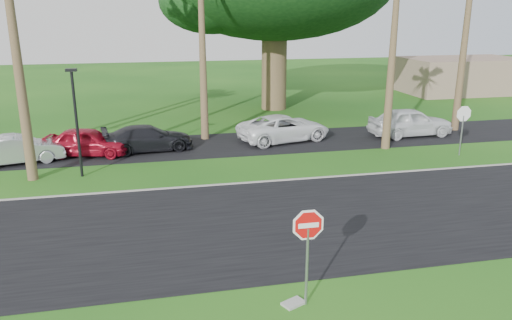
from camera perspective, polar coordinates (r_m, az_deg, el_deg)
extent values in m
plane|color=#174C13|center=(15.18, 0.37, -10.32)|extent=(120.00, 120.00, 0.00)
cube|color=black|center=(16.95, -1.11, -7.29)|extent=(120.00, 8.00, 0.02)
cube|color=black|center=(26.77, -5.46, 1.68)|extent=(120.00, 5.00, 0.02)
cube|color=gray|center=(20.65, -3.29, -2.78)|extent=(120.00, 0.12, 0.06)
cylinder|color=gray|center=(12.28, 5.83, -12.09)|extent=(0.07, 0.07, 2.00)
cylinder|color=white|center=(11.79, 5.99, -7.39)|extent=(1.05, 0.02, 1.05)
cylinder|color=red|center=(11.79, 5.99, -7.39)|extent=(0.90, 0.02, 0.90)
cube|color=white|center=(11.79, 5.99, -7.39)|extent=(0.50, 0.02, 0.12)
cylinder|color=gray|center=(26.61, 22.41, 2.59)|extent=(0.07, 0.07, 2.00)
cylinder|color=white|center=(26.39, 22.67, 4.90)|extent=(1.05, 0.02, 1.05)
cylinder|color=red|center=(26.39, 22.67, 4.90)|extent=(0.90, 0.02, 0.90)
cube|color=white|center=(26.39, 22.67, 4.90)|extent=(0.50, 0.02, 0.12)
cone|color=brown|center=(22.31, -25.87, 12.11)|extent=(0.44, 0.44, 11.50)
cone|color=brown|center=(27.45, -6.12, 12.08)|extent=(0.44, 0.44, 9.50)
cone|color=brown|center=(26.24, 15.22, 10.30)|extent=(0.44, 0.44, 8.50)
cone|color=brown|center=(31.78, 22.90, 13.78)|extent=(0.44, 0.44, 12.00)
cylinder|color=brown|center=(36.53, 2.09, 10.52)|extent=(1.80, 1.80, 6.00)
cylinder|color=black|center=(22.40, -19.78, 3.71)|extent=(0.12, 0.12, 4.50)
cube|color=black|center=(22.04, -20.37, 9.62)|extent=(0.45, 0.25, 0.12)
cube|color=gray|center=(47.88, 22.44, 8.94)|extent=(10.00, 6.00, 3.00)
imported|color=#B1B3B8|center=(25.85, -25.54, 1.06)|extent=(4.28, 2.37, 1.34)
imported|color=#A30D22|center=(25.97, -18.72, 1.96)|extent=(4.36, 2.50, 1.40)
imported|color=black|center=(26.04, -12.23, 2.41)|extent=(4.73, 2.45, 1.31)
imported|color=white|center=(27.49, 3.23, 3.64)|extent=(5.56, 3.55, 1.43)
imported|color=silver|center=(29.86, 17.22, 4.15)|extent=(4.84, 2.11, 1.63)
cube|color=#96978F|center=(12.73, 4.30, -16.00)|extent=(0.65, 0.55, 0.06)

